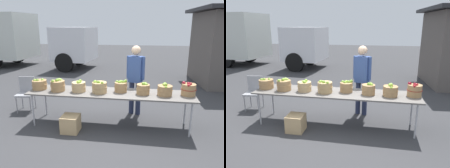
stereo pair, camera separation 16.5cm
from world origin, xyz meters
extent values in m
plane|color=#38383A|center=(0.00, 0.00, 0.00)|extent=(40.00, 40.00, 0.00)
cube|color=slate|center=(0.00, 0.00, 0.73)|extent=(3.50, 0.76, 0.03)
cylinder|color=#B2B2B7|center=(-1.63, -0.30, 0.36)|extent=(0.04, 0.04, 0.72)
cylinder|color=#B2B2B7|center=(1.63, -0.30, 0.36)|extent=(0.04, 0.04, 0.72)
cylinder|color=#B2B2B7|center=(-1.63, 0.30, 0.36)|extent=(0.04, 0.04, 0.72)
cylinder|color=#B2B2B7|center=(1.63, 0.30, 0.36)|extent=(0.04, 0.04, 0.72)
cylinder|color=#A87F51|center=(-1.59, 0.00, 0.85)|extent=(0.31, 0.31, 0.20)
torus|color=#A87F51|center=(-1.59, 0.00, 0.86)|extent=(0.33, 0.33, 0.01)
sphere|color=#7AA833|center=(-1.61, -0.03, 0.96)|extent=(0.07, 0.07, 0.07)
sphere|color=#9EC647|center=(-1.52, 0.03, 0.96)|extent=(0.07, 0.07, 0.07)
sphere|color=#7AA833|center=(-1.62, -0.05, 0.94)|extent=(0.07, 0.07, 0.07)
sphere|color=#9EC647|center=(-1.67, -0.05, 0.96)|extent=(0.07, 0.07, 0.07)
cylinder|color=#A87F51|center=(-1.13, -0.06, 0.86)|extent=(0.30, 0.30, 0.22)
torus|color=#A87F51|center=(-1.13, -0.06, 0.87)|extent=(0.32, 0.32, 0.01)
sphere|color=#9EC647|center=(-1.09, 0.01, 0.97)|extent=(0.08, 0.08, 0.08)
sphere|color=#7AA833|center=(-1.14, -0.03, 0.98)|extent=(0.08, 0.08, 0.08)
sphere|color=#7AA833|center=(-1.14, -0.08, 0.99)|extent=(0.07, 0.07, 0.07)
sphere|color=#9EC647|center=(-1.19, -0.17, 0.99)|extent=(0.07, 0.07, 0.07)
sphere|color=#9EC647|center=(-1.12, 0.01, 0.98)|extent=(0.08, 0.08, 0.08)
sphere|color=#9EC647|center=(-1.15, -0.04, 0.97)|extent=(0.07, 0.07, 0.07)
cylinder|color=tan|center=(-0.67, -0.03, 0.85)|extent=(0.29, 0.29, 0.20)
torus|color=tan|center=(-0.67, -0.03, 0.86)|extent=(0.31, 0.31, 0.01)
sphere|color=#7AA833|center=(-0.65, -0.07, 0.96)|extent=(0.07, 0.07, 0.07)
sphere|color=#8CB738|center=(-0.65, 0.01, 0.97)|extent=(0.07, 0.07, 0.07)
sphere|color=#8CB738|center=(-0.65, -0.11, 0.97)|extent=(0.07, 0.07, 0.07)
sphere|color=#8CB738|center=(-0.65, -0.01, 0.94)|extent=(0.08, 0.08, 0.08)
sphere|color=#9EC647|center=(-0.69, -0.04, 0.96)|extent=(0.07, 0.07, 0.07)
sphere|color=#9EC647|center=(-0.67, -0.05, 0.95)|extent=(0.07, 0.07, 0.07)
cylinder|color=tan|center=(-0.21, -0.05, 0.86)|extent=(0.31, 0.31, 0.23)
torus|color=tan|center=(-0.21, -0.05, 0.87)|extent=(0.33, 0.33, 0.01)
sphere|color=#7AA833|center=(-0.30, -0.06, 0.98)|extent=(0.07, 0.07, 0.07)
sphere|color=#7AA833|center=(-0.22, -0.10, 0.99)|extent=(0.07, 0.07, 0.07)
sphere|color=#8CB738|center=(-0.31, -0.08, 0.98)|extent=(0.07, 0.07, 0.07)
sphere|color=#8CB738|center=(-0.14, -0.14, 0.99)|extent=(0.06, 0.06, 0.06)
cylinder|color=#A87F51|center=(0.22, 0.07, 0.85)|extent=(0.26, 0.26, 0.21)
torus|color=#A87F51|center=(0.22, 0.07, 0.86)|extent=(0.28, 0.28, 0.01)
sphere|color=#7AA833|center=(0.30, 0.10, 0.96)|extent=(0.06, 0.06, 0.06)
sphere|color=#7AA833|center=(0.20, 0.06, 0.96)|extent=(0.07, 0.07, 0.07)
sphere|color=#7AA833|center=(0.14, 0.11, 0.95)|extent=(0.08, 0.08, 0.08)
sphere|color=#7AA833|center=(0.26, 0.08, 0.96)|extent=(0.07, 0.07, 0.07)
sphere|color=#7AA833|center=(0.32, 0.11, 0.98)|extent=(0.07, 0.07, 0.07)
sphere|color=#9EC647|center=(0.21, 0.12, 0.96)|extent=(0.07, 0.07, 0.07)
cylinder|color=#A87F51|center=(0.70, -0.01, 0.85)|extent=(0.27, 0.27, 0.20)
torus|color=#A87F51|center=(0.70, -0.01, 0.86)|extent=(0.29, 0.29, 0.01)
sphere|color=#7AA833|center=(0.75, -0.02, 0.95)|extent=(0.08, 0.08, 0.08)
sphere|color=#8CB738|center=(0.70, -0.02, 0.96)|extent=(0.08, 0.08, 0.08)
sphere|color=#7AA833|center=(0.70, -0.02, 0.97)|extent=(0.07, 0.07, 0.07)
sphere|color=#8CB738|center=(0.74, 0.02, 0.96)|extent=(0.07, 0.07, 0.07)
cylinder|color=#A87F51|center=(1.13, -0.03, 0.85)|extent=(0.29, 0.29, 0.20)
torus|color=#A87F51|center=(1.13, -0.03, 0.86)|extent=(0.31, 0.31, 0.01)
sphere|color=#7AA833|center=(1.14, 0.07, 0.96)|extent=(0.08, 0.08, 0.08)
sphere|color=#8CB738|center=(1.14, -0.15, 0.95)|extent=(0.07, 0.07, 0.07)
sphere|color=#8CB738|center=(1.14, -0.04, 0.98)|extent=(0.07, 0.07, 0.07)
sphere|color=#7AA833|center=(1.12, 0.02, 0.97)|extent=(0.07, 0.07, 0.07)
sphere|color=#9EC647|center=(1.12, -0.03, 0.97)|extent=(0.06, 0.06, 0.06)
cylinder|color=#A87F51|center=(1.61, 0.04, 0.87)|extent=(0.28, 0.28, 0.24)
torus|color=maroon|center=(1.61, 0.04, 0.88)|extent=(0.30, 0.30, 0.01)
sphere|color=maroon|center=(1.58, -0.06, 0.98)|extent=(0.08, 0.08, 0.08)
sphere|color=maroon|center=(1.60, 0.07, 0.99)|extent=(0.06, 0.06, 0.06)
sphere|color=maroon|center=(1.50, 0.07, 1.00)|extent=(0.07, 0.07, 0.07)
sphere|color=maroon|center=(1.62, 0.02, 0.99)|extent=(0.08, 0.08, 0.08)
cylinder|color=#262D4C|center=(0.59, 0.67, 0.41)|extent=(0.12, 0.12, 0.82)
cylinder|color=#262D4C|center=(0.42, 0.71, 0.41)|extent=(0.12, 0.12, 0.82)
cube|color=#334C8C|center=(0.50, 0.69, 1.13)|extent=(0.36, 0.30, 0.61)
sphere|color=beige|center=(0.50, 0.69, 1.57)|extent=(0.22, 0.22, 0.22)
cylinder|color=#334C8C|center=(0.68, 0.64, 1.16)|extent=(0.09, 0.09, 0.55)
cylinder|color=#334C8C|center=(0.33, 0.74, 1.16)|extent=(0.09, 0.09, 0.55)
cube|color=silver|center=(-2.77, 6.09, 1.25)|extent=(1.94, 2.22, 1.60)
cube|color=black|center=(-1.92, 6.03, 1.57)|extent=(0.17, 1.76, 0.80)
cylinder|color=black|center=(-2.86, 7.04, 0.45)|extent=(0.92, 0.34, 0.90)
cylinder|color=black|center=(-3.00, 5.15, 0.45)|extent=(0.92, 0.34, 0.90)
cylinder|color=black|center=(-6.79, 7.33, 0.45)|extent=(0.92, 0.34, 0.90)
cube|color=#99999E|center=(-2.25, 0.46, 0.44)|extent=(0.46, 0.46, 0.04)
cube|color=#99999E|center=(-2.28, 0.64, 0.66)|extent=(0.40, 0.09, 0.40)
cylinder|color=gray|center=(-2.39, 0.27, 0.21)|extent=(0.02, 0.02, 0.42)
cylinder|color=gray|center=(-2.06, 0.32, 0.21)|extent=(0.02, 0.02, 0.42)
cylinder|color=gray|center=(-2.44, 0.60, 0.21)|extent=(0.02, 0.02, 0.42)
cylinder|color=gray|center=(-2.11, 0.65, 0.21)|extent=(0.02, 0.02, 0.42)
cube|color=tan|center=(-0.75, -0.43, 0.17)|extent=(0.35, 0.35, 0.35)
camera|label=1|loc=(0.69, -4.21, 2.11)|focal=33.76mm
camera|label=2|loc=(0.85, -4.18, 2.11)|focal=33.76mm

